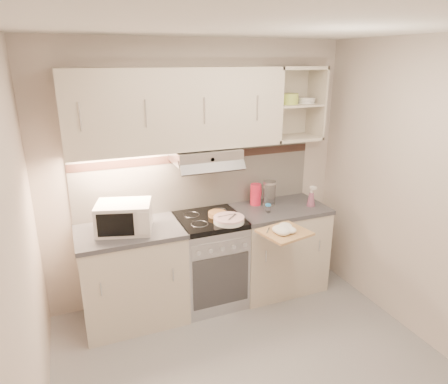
{
  "coord_description": "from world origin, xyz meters",
  "views": [
    {
      "loc": [
        -1.18,
        -2.18,
        2.32
      ],
      "look_at": [
        0.09,
        0.95,
        1.19
      ],
      "focal_mm": 32.0,
      "sensor_mm": 36.0,
      "label": 1
    }
  ],
  "objects_px": {
    "plate_stack": "(229,220)",
    "glass_jar": "(269,193)",
    "watering_can": "(126,226)",
    "spray_bottle": "(311,198)",
    "electric_range": "(210,260)",
    "microwave": "(124,217)",
    "cutting_board": "(285,232)",
    "pink_pitcher": "(256,194)"
  },
  "relations": [
    {
      "from": "watering_can",
      "to": "plate_stack",
      "type": "distance_m",
      "value": 0.91
    },
    {
      "from": "microwave",
      "to": "plate_stack",
      "type": "xyz_separation_m",
      "value": [
        0.91,
        -0.16,
        -0.1
      ]
    },
    {
      "from": "glass_jar",
      "to": "spray_bottle",
      "type": "bearing_deg",
      "value": -26.37
    },
    {
      "from": "cutting_board",
      "to": "glass_jar",
      "type": "bearing_deg",
      "value": 62.84
    },
    {
      "from": "pink_pitcher",
      "to": "plate_stack",
      "type": "bearing_deg",
      "value": -149.54
    },
    {
      "from": "pink_pitcher",
      "to": "glass_jar",
      "type": "distance_m",
      "value": 0.14
    },
    {
      "from": "microwave",
      "to": "spray_bottle",
      "type": "height_order",
      "value": "microwave"
    },
    {
      "from": "glass_jar",
      "to": "spray_bottle",
      "type": "relative_size",
      "value": 1.1
    },
    {
      "from": "cutting_board",
      "to": "microwave",
      "type": "bearing_deg",
      "value": 147.45
    },
    {
      "from": "electric_range",
      "to": "cutting_board",
      "type": "relative_size",
      "value": 2.29
    },
    {
      "from": "electric_range",
      "to": "glass_jar",
      "type": "xyz_separation_m",
      "value": [
        0.68,
        0.09,
        0.57
      ]
    },
    {
      "from": "watering_can",
      "to": "glass_jar",
      "type": "height_order",
      "value": "glass_jar"
    },
    {
      "from": "pink_pitcher",
      "to": "glass_jar",
      "type": "xyz_separation_m",
      "value": [
        0.12,
        -0.06,
        0.02
      ]
    },
    {
      "from": "spray_bottle",
      "to": "glass_jar",
      "type": "bearing_deg",
      "value": 147.71
    },
    {
      "from": "plate_stack",
      "to": "glass_jar",
      "type": "distance_m",
      "value": 0.63
    },
    {
      "from": "microwave",
      "to": "plate_stack",
      "type": "relative_size",
      "value": 1.87
    },
    {
      "from": "electric_range",
      "to": "microwave",
      "type": "relative_size",
      "value": 1.71
    },
    {
      "from": "pink_pitcher",
      "to": "electric_range",
      "type": "bearing_deg",
      "value": -171.78
    },
    {
      "from": "plate_stack",
      "to": "cutting_board",
      "type": "height_order",
      "value": "plate_stack"
    },
    {
      "from": "cutting_board",
      "to": "watering_can",
      "type": "bearing_deg",
      "value": 149.89
    },
    {
      "from": "watering_can",
      "to": "pink_pitcher",
      "type": "bearing_deg",
      "value": 33.88
    },
    {
      "from": "microwave",
      "to": "glass_jar",
      "type": "distance_m",
      "value": 1.47
    },
    {
      "from": "microwave",
      "to": "pink_pitcher",
      "type": "distance_m",
      "value": 1.35
    },
    {
      "from": "watering_can",
      "to": "plate_stack",
      "type": "xyz_separation_m",
      "value": [
        0.91,
        -0.1,
        -0.05
      ]
    },
    {
      "from": "pink_pitcher",
      "to": "cutting_board",
      "type": "relative_size",
      "value": 0.56
    },
    {
      "from": "electric_range",
      "to": "pink_pitcher",
      "type": "height_order",
      "value": "pink_pitcher"
    },
    {
      "from": "watering_can",
      "to": "plate_stack",
      "type": "bearing_deg",
      "value": 17.94
    },
    {
      "from": "watering_can",
      "to": "cutting_board",
      "type": "distance_m",
      "value": 1.37
    },
    {
      "from": "microwave",
      "to": "spray_bottle",
      "type": "xyz_separation_m",
      "value": [
        1.84,
        -0.07,
        -0.04
      ]
    },
    {
      "from": "cutting_board",
      "to": "electric_range",
      "type": "bearing_deg",
      "value": 123.31
    },
    {
      "from": "electric_range",
      "to": "watering_can",
      "type": "relative_size",
      "value": 3.88
    },
    {
      "from": "glass_jar",
      "to": "cutting_board",
      "type": "relative_size",
      "value": 0.63
    },
    {
      "from": "electric_range",
      "to": "microwave",
      "type": "distance_m",
      "value": 0.97
    },
    {
      "from": "plate_stack",
      "to": "cutting_board",
      "type": "bearing_deg",
      "value": -40.22
    },
    {
      "from": "microwave",
      "to": "spray_bottle",
      "type": "bearing_deg",
      "value": 13.36
    },
    {
      "from": "watering_can",
      "to": "plate_stack",
      "type": "height_order",
      "value": "watering_can"
    },
    {
      "from": "spray_bottle",
      "to": "plate_stack",
      "type": "bearing_deg",
      "value": 179.26
    },
    {
      "from": "electric_range",
      "to": "pink_pitcher",
      "type": "distance_m",
      "value": 0.8
    },
    {
      "from": "plate_stack",
      "to": "microwave",
      "type": "bearing_deg",
      "value": 170.04
    },
    {
      "from": "electric_range",
      "to": "cutting_board",
      "type": "distance_m",
      "value": 0.84
    },
    {
      "from": "watering_can",
      "to": "glass_jar",
      "type": "relative_size",
      "value": 0.94
    },
    {
      "from": "cutting_board",
      "to": "pink_pitcher",
      "type": "bearing_deg",
      "value": 74.59
    }
  ]
}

